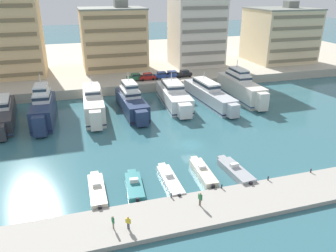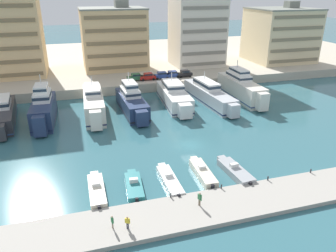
{
  "view_description": "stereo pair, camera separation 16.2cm",
  "coord_description": "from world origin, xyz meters",
  "px_view_note": "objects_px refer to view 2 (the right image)",
  "views": [
    {
      "loc": [
        -17.45,
        -45.51,
        24.15
      ],
      "look_at": [
        -2.83,
        3.17,
        2.5
      ],
      "focal_mm": 35.0,
      "sensor_mm": 36.0,
      "label": 1
    },
    {
      "loc": [
        -17.3,
        -45.55,
        24.15
      ],
      "look_at": [
        -2.83,
        3.17,
        2.5
      ],
      "focal_mm": 35.0,
      "sensor_mm": 36.0,
      "label": 2
    }
  ],
  "objects_px": {
    "yacht_navy_center_left": "(132,102)",
    "pedestrian_far_side": "(112,221)",
    "yacht_navy_left": "(43,109)",
    "car_black_center": "(184,73)",
    "motorboat_cream_center_left": "(203,172)",
    "car_blue_mid_left": "(162,75)",
    "yacht_white_center": "(174,96)",
    "car_green_far_left": "(135,77)",
    "pedestrian_mid_deck": "(200,198)",
    "yacht_silver_center_right": "(209,95)",
    "motorboat_white_mid_left": "(170,180)",
    "yacht_ivory_mid_left": "(94,103)",
    "motorboat_grey_center": "(235,171)",
    "yacht_charcoal_far_left": "(1,114)",
    "motorboat_teal_left": "(134,185)",
    "car_blue_center_left": "(172,74)",
    "pedestrian_near_edge": "(127,222)",
    "motorboat_cream_far_left": "(97,190)",
    "car_red_left": "(148,76)",
    "yacht_ivory_mid_right": "(241,88)"
  },
  "relations": [
    {
      "from": "yacht_charcoal_far_left",
      "to": "motorboat_white_mid_left",
      "type": "height_order",
      "value": "yacht_charcoal_far_left"
    },
    {
      "from": "yacht_ivory_mid_left",
      "to": "yacht_ivory_mid_right",
      "type": "relative_size",
      "value": 0.98
    },
    {
      "from": "motorboat_grey_center",
      "to": "car_blue_center_left",
      "type": "bearing_deg",
      "value": 84.08
    },
    {
      "from": "motorboat_cream_far_left",
      "to": "pedestrian_near_edge",
      "type": "height_order",
      "value": "pedestrian_near_edge"
    },
    {
      "from": "car_blue_mid_left",
      "to": "car_blue_center_left",
      "type": "relative_size",
      "value": 1.01
    },
    {
      "from": "yacht_silver_center_right",
      "to": "motorboat_grey_center",
      "type": "distance_m",
      "value": 30.68
    },
    {
      "from": "motorboat_cream_center_left",
      "to": "car_blue_mid_left",
      "type": "distance_m",
      "value": 44.2
    },
    {
      "from": "yacht_navy_left",
      "to": "yacht_ivory_mid_right",
      "type": "height_order",
      "value": "yacht_navy_left"
    },
    {
      "from": "pedestrian_near_edge",
      "to": "yacht_silver_center_right",
      "type": "bearing_deg",
      "value": 55.88
    },
    {
      "from": "motorboat_teal_left",
      "to": "motorboat_grey_center",
      "type": "height_order",
      "value": "motorboat_grey_center"
    },
    {
      "from": "car_blue_center_left",
      "to": "pedestrian_far_side",
      "type": "bearing_deg",
      "value": -113.55
    },
    {
      "from": "yacht_navy_left",
      "to": "car_black_center",
      "type": "relative_size",
      "value": 3.84
    },
    {
      "from": "car_red_left",
      "to": "car_blue_center_left",
      "type": "bearing_deg",
      "value": 3.48
    },
    {
      "from": "yacht_navy_left",
      "to": "yacht_white_center",
      "type": "bearing_deg",
      "value": 5.69
    },
    {
      "from": "yacht_charcoal_far_left",
      "to": "motorboat_teal_left",
      "type": "height_order",
      "value": "yacht_charcoal_far_left"
    },
    {
      "from": "motorboat_cream_far_left",
      "to": "yacht_ivory_mid_left",
      "type": "bearing_deg",
      "value": 85.73
    },
    {
      "from": "car_green_far_left",
      "to": "pedestrian_near_edge",
      "type": "xyz_separation_m",
      "value": [
        -11.36,
        -52.19,
        -1.74
      ]
    },
    {
      "from": "yacht_charcoal_far_left",
      "to": "car_blue_mid_left",
      "type": "bearing_deg",
      "value": 22.49
    },
    {
      "from": "motorboat_white_mid_left",
      "to": "car_blue_center_left",
      "type": "distance_m",
      "value": 46.45
    },
    {
      "from": "yacht_navy_left",
      "to": "car_blue_center_left",
      "type": "distance_m",
      "value": 35.23
    },
    {
      "from": "yacht_navy_left",
      "to": "pedestrian_mid_deck",
      "type": "bearing_deg",
      "value": -61.19
    },
    {
      "from": "yacht_ivory_mid_left",
      "to": "yacht_navy_center_left",
      "type": "distance_m",
      "value": 7.72
    },
    {
      "from": "yacht_ivory_mid_left",
      "to": "motorboat_grey_center",
      "type": "bearing_deg",
      "value": -60.38
    },
    {
      "from": "motorboat_teal_left",
      "to": "car_black_center",
      "type": "distance_m",
      "value": 49.38
    },
    {
      "from": "pedestrian_mid_deck",
      "to": "motorboat_white_mid_left",
      "type": "bearing_deg",
      "value": 104.53
    },
    {
      "from": "motorboat_grey_center",
      "to": "car_blue_mid_left",
      "type": "xyz_separation_m",
      "value": [
        1.76,
        44.52,
        2.71
      ]
    },
    {
      "from": "car_black_center",
      "to": "pedestrian_mid_deck",
      "type": "bearing_deg",
      "value": -107.24
    },
    {
      "from": "motorboat_grey_center",
      "to": "pedestrian_mid_deck",
      "type": "xyz_separation_m",
      "value": [
        -7.67,
        -6.0,
        1.1
      ]
    },
    {
      "from": "yacht_white_center",
      "to": "yacht_charcoal_far_left",
      "type": "bearing_deg",
      "value": -178.5
    },
    {
      "from": "car_green_far_left",
      "to": "car_blue_center_left",
      "type": "height_order",
      "value": "same"
    },
    {
      "from": "yacht_ivory_mid_left",
      "to": "car_blue_center_left",
      "type": "bearing_deg",
      "value": 35.43
    },
    {
      "from": "yacht_ivory_mid_left",
      "to": "car_green_far_left",
      "type": "xyz_separation_m",
      "value": [
        11.71,
        15.14,
        0.9
      ]
    },
    {
      "from": "motorboat_cream_far_left",
      "to": "pedestrian_mid_deck",
      "type": "distance_m",
      "value": 13.1
    },
    {
      "from": "yacht_navy_center_left",
      "to": "pedestrian_far_side",
      "type": "distance_m",
      "value": 36.58
    },
    {
      "from": "yacht_navy_center_left",
      "to": "car_blue_center_left",
      "type": "xyz_separation_m",
      "value": [
        13.75,
        16.26,
        0.99
      ]
    },
    {
      "from": "car_black_center",
      "to": "pedestrian_far_side",
      "type": "bearing_deg",
      "value": -116.68
    },
    {
      "from": "car_black_center",
      "to": "car_green_far_left",
      "type": "bearing_deg",
      "value": 179.88
    },
    {
      "from": "motorboat_cream_far_left",
      "to": "car_black_center",
      "type": "height_order",
      "value": "car_black_center"
    },
    {
      "from": "yacht_white_center",
      "to": "pedestrian_far_side",
      "type": "bearing_deg",
      "value": -116.43
    },
    {
      "from": "yacht_ivory_mid_right",
      "to": "motorboat_teal_left",
      "type": "distance_m",
      "value": 42.9
    },
    {
      "from": "motorboat_teal_left",
      "to": "yacht_navy_left",
      "type": "bearing_deg",
      "value": 113.97
    },
    {
      "from": "car_black_center",
      "to": "yacht_silver_center_right",
      "type": "bearing_deg",
      "value": -87.72
    },
    {
      "from": "motorboat_teal_left",
      "to": "car_blue_center_left",
      "type": "height_order",
      "value": "car_blue_center_left"
    },
    {
      "from": "yacht_silver_center_right",
      "to": "motorboat_white_mid_left",
      "type": "bearing_deg",
      "value": -121.92
    },
    {
      "from": "car_red_left",
      "to": "pedestrian_mid_deck",
      "type": "height_order",
      "value": "car_red_left"
    },
    {
      "from": "yacht_charcoal_far_left",
      "to": "pedestrian_far_side",
      "type": "relative_size",
      "value": 11.92
    },
    {
      "from": "motorboat_grey_center",
      "to": "pedestrian_mid_deck",
      "type": "distance_m",
      "value": 9.8
    },
    {
      "from": "motorboat_white_mid_left",
      "to": "car_blue_center_left",
      "type": "relative_size",
      "value": 2.06
    },
    {
      "from": "yacht_white_center",
      "to": "car_green_far_left",
      "type": "distance_m",
      "value": 15.25
    },
    {
      "from": "yacht_charcoal_far_left",
      "to": "car_black_center",
      "type": "distance_m",
      "value": 44.69
    }
  ]
}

